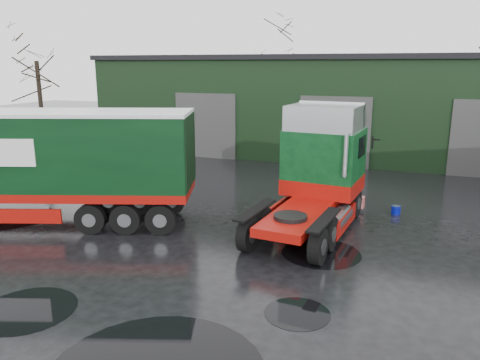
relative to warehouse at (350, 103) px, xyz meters
name	(u,v)px	position (x,y,z in m)	size (l,w,h in m)	color
ground	(197,249)	(-2.00, -20.00, -3.16)	(100.00, 100.00, 0.00)	black
warehouse	(350,103)	(0.00, 0.00, 0.00)	(32.40, 12.40, 6.30)	black
hero_tractor	(308,172)	(0.93, -17.26, -0.99)	(2.97, 6.99, 4.34)	#0A3B18
trailer_left	(8,168)	(-9.50, -20.00, -1.07)	(2.75, 13.44, 4.17)	silver
wash_bucket	(396,210)	(3.79, -14.02, -2.99)	(0.35, 0.35, 0.33)	#060E95
tree_left	(39,88)	(-19.00, -8.00, 1.09)	(4.40, 4.40, 8.50)	black
tree_back_a	(277,75)	(-8.00, 10.00, 1.59)	(4.40, 4.40, 9.50)	black
tree_back_b	(467,89)	(8.00, 10.00, 0.59)	(4.40, 4.40, 7.50)	black
puddle_0	(27,310)	(-4.18, -24.88, -3.15)	(2.34, 2.34, 0.01)	black
puddle_1	(321,253)	(1.80, -18.97, -3.15)	(2.46, 2.46, 0.01)	black
puddle_2	(7,217)	(-10.30, -19.61, -3.15)	(3.39, 3.39, 0.01)	black
puddle_3	(297,313)	(1.95, -22.78, -3.15)	(1.58, 1.58, 0.01)	black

